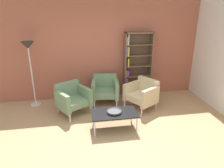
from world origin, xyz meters
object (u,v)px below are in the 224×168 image
Objects in this scene: armchair_spare_guest at (105,89)px; floor_lamp_torchiere at (29,53)px; bookshelf_tall at (135,66)px; armchair_corner_red at (72,98)px; decorative_bowl at (114,111)px; armchair_by_bookshelf at (142,93)px; coffee_table_low at (114,114)px.

floor_lamp_torchiere is at bearing -178.82° from armchair_spare_guest.
floor_lamp_torchiere is (-2.86, -0.17, 0.50)m from bookshelf_tall.
armchair_corner_red is (-1.84, -0.83, -0.53)m from bookshelf_tall.
decorative_bowl is at bearing -118.35° from bookshelf_tall.
armchair_spare_guest is 0.45× the size of floor_lamp_torchiere.
decorative_bowl is 1.37m from armchair_spare_guest.
armchair_by_bookshelf is (1.81, -0.00, 0.00)m from armchair_corner_red.
armchair_corner_red is (-0.90, 0.90, -0.02)m from decorative_bowl.
bookshelf_tall reaches higher than floor_lamp_torchiere.
decorative_bowl is at bearing -77.63° from armchair_by_bookshelf.
armchair_corner_red is at bearing 135.23° from decorative_bowl.
armchair_spare_guest reaches higher than decorative_bowl.
bookshelf_tall is 5.94× the size of decorative_bowl.
decorative_bowl is 0.34× the size of armchair_by_bookshelf.
coffee_table_low is 1.27m from armchair_corner_red.
bookshelf_tall is at bearing 3.34° from floor_lamp_torchiere.
armchair_by_bookshelf reaches higher than coffee_table_low.
armchair_corner_red and armchair_by_bookshelf have the same top height.
bookshelf_tall is at bearing 61.65° from coffee_table_low.
bookshelf_tall is at bearing -7.32° from armchair_corner_red.
decorative_bowl is 0.34× the size of armchair_corner_red.
floor_lamp_torchiere is at bearing -176.66° from bookshelf_tall.
bookshelf_tall is 1.14m from armchair_spare_guest.
bookshelf_tall is 2.08m from armchair_corner_red.
armchair_spare_guest is at bearing -3.91° from armchair_corner_red.
bookshelf_tall is 2.40× the size of armchair_spare_guest.
armchair_corner_red is at bearing -122.13° from armchair_by_bookshelf.
floor_lamp_torchiere is at bearing 141.07° from coffee_table_low.
decorative_bowl is 1.28m from armchair_by_bookshelf.
armchair_spare_guest is 1.04m from armchair_by_bookshelf.
armchair_corner_red is at bearing -32.87° from floor_lamp_torchiere.
bookshelf_tall is 0.99m from armchair_by_bookshelf.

